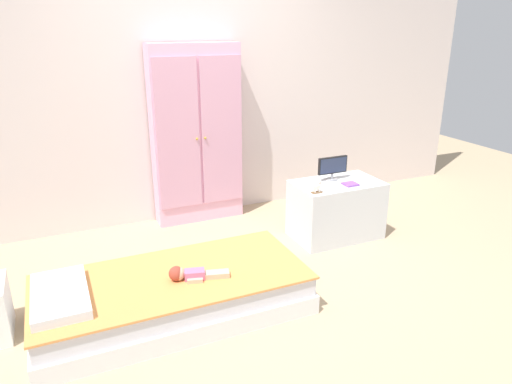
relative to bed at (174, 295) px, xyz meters
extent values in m
cube|color=tan|center=(0.66, 0.10, -0.15)|extent=(10.00, 10.00, 0.02)
cube|color=silver|center=(0.66, 1.67, 1.21)|extent=(6.40, 0.05, 2.70)
cube|color=white|center=(0.00, 0.00, -0.07)|extent=(1.77, 0.82, 0.13)
cube|color=silver|center=(0.00, 0.00, 0.06)|extent=(1.73, 0.78, 0.13)
cube|color=#EA934C|center=(0.00, 0.00, 0.13)|extent=(1.76, 0.81, 0.02)
cube|color=silver|center=(-0.69, 0.00, 0.17)|extent=(0.32, 0.58, 0.06)
cube|color=#D6668E|center=(0.13, -0.09, 0.17)|extent=(0.15, 0.11, 0.06)
cube|color=#DBB293|center=(0.27, -0.11, 0.16)|extent=(0.16, 0.07, 0.04)
cube|color=#DBB293|center=(0.26, -0.14, 0.16)|extent=(0.16, 0.07, 0.04)
cube|color=#DBB293|center=(0.14, -0.04, 0.15)|extent=(0.10, 0.05, 0.03)
cube|color=#DBB293|center=(0.11, -0.14, 0.15)|extent=(0.10, 0.05, 0.03)
sphere|color=#DBB293|center=(0.02, -0.06, 0.19)|extent=(0.09, 0.09, 0.09)
sphere|color=#9E3D2D|center=(0.01, -0.06, 0.19)|extent=(0.10, 0.10, 0.10)
cube|color=#EFADCC|center=(0.66, 1.52, 0.71)|extent=(0.84, 0.21, 1.69)
cube|color=#D298B3|center=(0.45, 1.40, 0.75)|extent=(0.40, 0.02, 1.38)
cube|color=#D298B3|center=(0.88, 1.40, 0.75)|extent=(0.40, 0.02, 1.38)
sphere|color=gold|center=(0.62, 1.38, 0.71)|extent=(0.02, 0.02, 0.02)
sphere|color=gold|center=(0.70, 1.38, 0.71)|extent=(0.02, 0.02, 0.02)
cube|color=silver|center=(1.66, 0.60, 0.12)|extent=(0.78, 0.48, 0.52)
cylinder|color=#99999E|center=(1.65, 0.68, 0.39)|extent=(0.10, 0.10, 0.01)
cylinder|color=#99999E|center=(1.65, 0.68, 0.42)|extent=(0.02, 0.02, 0.05)
cube|color=black|center=(1.65, 0.68, 0.52)|extent=(0.29, 0.02, 0.15)
cube|color=#28334C|center=(1.65, 0.66, 0.52)|extent=(0.27, 0.01, 0.13)
cube|color=#8E6642|center=(1.35, 0.44, 0.39)|extent=(0.09, 0.01, 0.01)
cube|color=#8E6642|center=(1.35, 0.42, 0.39)|extent=(0.09, 0.01, 0.01)
cube|color=white|center=(1.35, 0.43, 0.43)|extent=(0.06, 0.03, 0.03)
cylinder|color=white|center=(1.37, 0.44, 0.41)|extent=(0.01, 0.01, 0.02)
cylinder|color=white|center=(1.37, 0.42, 0.41)|extent=(0.01, 0.01, 0.02)
cylinder|color=white|center=(1.32, 0.44, 0.41)|extent=(0.01, 0.01, 0.02)
cylinder|color=white|center=(1.32, 0.42, 0.41)|extent=(0.01, 0.01, 0.02)
cylinder|color=white|center=(1.37, 0.43, 0.46)|extent=(0.02, 0.02, 0.02)
sphere|color=white|center=(1.37, 0.43, 0.48)|extent=(0.03, 0.03, 0.03)
cube|color=#8E51B2|center=(1.72, 0.49, 0.39)|extent=(0.12, 0.11, 0.02)
camera|label=1|loc=(-0.61, -2.71, 1.71)|focal=33.02mm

